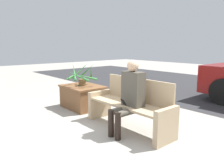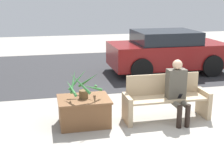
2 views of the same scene
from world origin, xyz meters
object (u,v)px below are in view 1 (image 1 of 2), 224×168
object	(u,v)px
bench	(130,105)
planter_box	(83,96)
person_seated	(130,94)
potted_plant	(82,76)

from	to	relation	value
bench	planter_box	size ratio (longest dim) A/B	1.74
person_seated	planter_box	bearing A→B (deg)	172.58
planter_box	potted_plant	bearing A→B (deg)	-150.78
bench	planter_box	world-z (taller)	bench
potted_plant	person_seated	bearing A→B (deg)	-7.29
bench	planter_box	bearing A→B (deg)	178.09
planter_box	bench	bearing A→B (deg)	-1.91
bench	potted_plant	xyz separation A→B (m)	(-1.73, 0.05, 0.35)
potted_plant	planter_box	bearing A→B (deg)	29.22
planter_box	potted_plant	distance (m)	0.50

